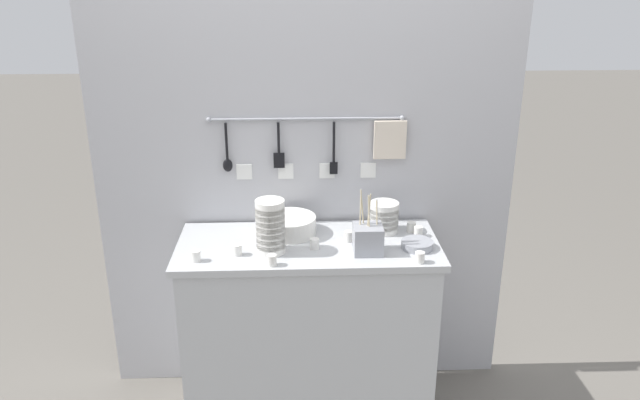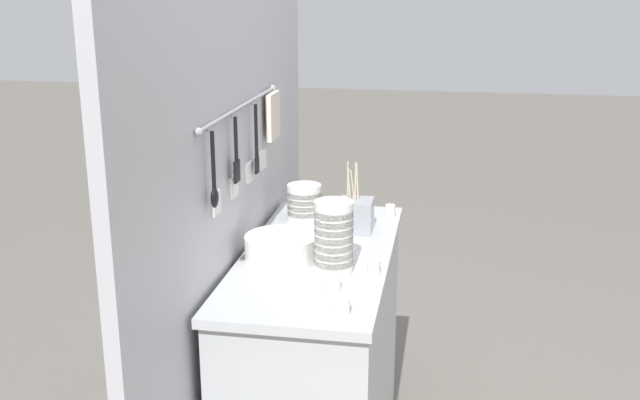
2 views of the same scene
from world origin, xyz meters
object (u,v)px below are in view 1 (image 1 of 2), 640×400
cutlery_caddy (368,239)px  cup_front_right (237,250)px  cup_beside_plates (196,256)px  cup_front_left (411,227)px  steel_mixing_bowl (417,245)px  bowl_stack_tall_left (270,226)px  cup_edge_near (418,231)px  cup_back_left (349,236)px  bowl_stack_short_front (384,217)px  cup_edge_far (315,244)px  plate_stack (289,225)px  cup_by_caddy (420,257)px  cup_mid_row (272,260)px

cutlery_caddy → cup_front_right: 0.55m
cup_beside_plates → cup_front_left: bearing=15.5°
steel_mixing_bowl → bowl_stack_tall_left: bearing=-179.0°
cup_edge_near → cup_back_left: size_ratio=1.00×
bowl_stack_short_front → cup_edge_far: 0.36m
bowl_stack_tall_left → cup_front_left: 0.66m
bowl_stack_tall_left → steel_mixing_bowl: (0.62, 0.01, -0.10)m
bowl_stack_tall_left → plate_stack: size_ratio=0.96×
cup_beside_plates → cup_by_caddy: bearing=-3.3°
cup_front_right → cutlery_caddy: bearing=0.6°
cup_edge_near → cup_front_left: 0.06m
cutlery_caddy → cup_back_left: (-0.07, 0.11, -0.04)m
cup_back_left → bowl_stack_tall_left: bearing=-164.0°
cup_edge_near → cup_front_left: (-0.02, 0.05, 0.00)m
bowl_stack_short_front → cup_front_left: bowl_stack_short_front is taller
bowl_stack_tall_left → cup_back_left: 0.36m
cup_by_caddy → cup_back_left: same height
cutlery_caddy → plate_stack: bearing=148.1°
bowl_stack_short_front → cup_back_left: size_ratio=3.02×
bowl_stack_short_front → steel_mixing_bowl: 0.22m
cup_mid_row → cup_by_caddy: 0.60m
cup_front_left → bowl_stack_tall_left: bearing=-163.6°
bowl_stack_short_front → cup_front_left: size_ratio=3.02×
plate_stack → cup_beside_plates: size_ratio=5.20×
cup_back_left → cup_front_right: same height
bowl_stack_short_front → cup_back_left: (-0.17, -0.10, -0.05)m
plate_stack → cup_front_right: 0.30m
cup_front_left → cup_beside_plates: bearing=-164.5°
cup_front_left → cup_back_left: 0.30m
cup_front_left → cup_mid_row: bearing=-153.3°
bowl_stack_short_front → cutlery_caddy: size_ratio=0.52×
steel_mixing_bowl → cup_by_caddy: cup_by_caddy is taller
plate_stack → cup_back_left: 0.28m
steel_mixing_bowl → cup_by_caddy: (-0.02, -0.14, 0.01)m
bowl_stack_tall_left → cutlery_caddy: cutlery_caddy is taller
steel_mixing_bowl → plate_stack: bearing=162.1°
cup_by_caddy → cup_edge_far: bearing=160.4°
plate_stack → cup_edge_near: bearing=-5.4°
bowl_stack_short_front → bowl_stack_tall_left: size_ratio=0.60×
bowl_stack_tall_left → cup_back_left: bowl_stack_tall_left is taller
steel_mixing_bowl → cup_mid_row: (-0.61, -0.14, 0.01)m
plate_stack → cup_front_left: (0.55, -0.00, -0.02)m
cutlery_caddy → steel_mixing_bowl: bearing=7.5°
steel_mixing_bowl → cup_beside_plates: 0.93m
cup_beside_plates → plate_stack: bearing=34.5°
cup_by_caddy → cup_beside_plates: bearing=176.7°
cup_front_left → cup_edge_far: size_ratio=1.00×
bowl_stack_short_front → steel_mixing_bowl: (0.12, -0.18, -0.05)m
cutlery_caddy → cup_beside_plates: (-0.71, -0.06, -0.04)m
cup_back_left → cup_front_right: 0.49m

